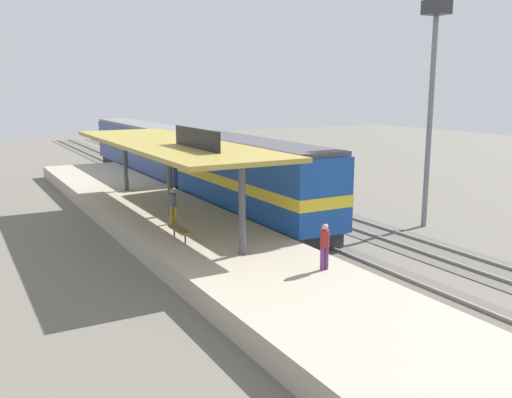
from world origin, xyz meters
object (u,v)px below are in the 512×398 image
Objects in this scene: locomotive at (250,179)px; person_waiting at (325,244)px; platform_bench at (179,230)px; freight_car at (265,167)px; passenger_carriage_single at (147,150)px; light_mast at (433,67)px; person_walking at (173,204)px.

locomotive is 8.44× the size of person_waiting.
platform_bench is 0.14× the size of freight_car.
passenger_carriage_single is at bearing 75.20° from platform_bench.
locomotive is 1.20× the size of freight_car.
locomotive is 11.23m from light_mast.
passenger_carriage_single is (0.00, 18.00, -0.10)m from locomotive.
locomotive is at bearing 75.36° from person_waiting.
person_waiting is at bearing -113.35° from freight_car.
freight_car reaches higher than person_waiting.
light_mast is (13.80, -0.72, 7.05)m from platform_bench.
person_waiting is (-2.88, -29.02, -0.46)m from passenger_carriage_single.
platform_bench is 23.50m from passenger_carriage_single.
platform_bench is 3.09m from person_walking.
freight_car is at bearing -68.53° from passenger_carriage_single.
person_waiting is at bearing -63.68° from platform_bench.
light_mast reaches higher than person_walking.
freight_car reaches higher than person_walking.
passenger_carriage_single is 11.70× the size of person_walking.
locomotive is 0.72× the size of passenger_carriage_single.
passenger_carriage_single reaches higher than platform_bench.
locomotive is at bearing 38.08° from platform_bench.
locomotive is 8.44× the size of person_walking.
platform_bench is 0.08× the size of passenger_carriage_single.
passenger_carriage_single is 12.57m from freight_car.
person_walking is at bearing -104.69° from passenger_carriage_single.
locomotive is at bearing -90.00° from passenger_carriage_single.
locomotive is at bearing 145.19° from light_mast.
platform_bench is at bearing 116.32° from person_waiting.
person_walking is at bearing 74.44° from platform_bench.
light_mast reaches higher than person_waiting.
person_waiting is (-7.48, -17.32, -0.12)m from freight_car.
freight_car is (4.60, -11.69, -0.34)m from passenger_carriage_single.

